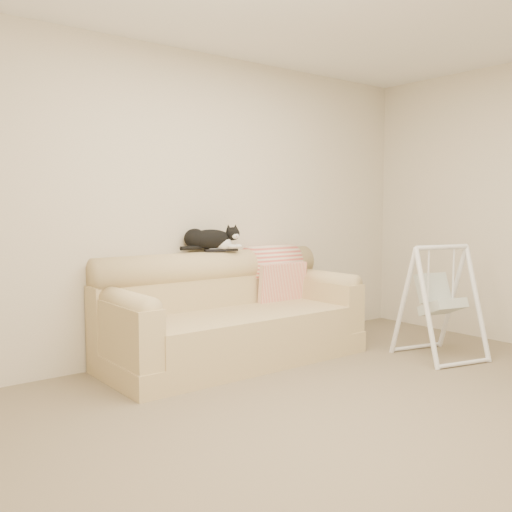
{
  "coord_description": "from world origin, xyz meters",
  "views": [
    {
      "loc": [
        -2.63,
        -2.23,
        1.29
      ],
      "look_at": [
        0.1,
        1.27,
        0.9
      ],
      "focal_mm": 40.0,
      "sensor_mm": 36.0,
      "label": 1
    }
  ],
  "objects_px": {
    "remote_a": "(214,250)",
    "remote_b": "(228,250)",
    "baby_swing": "(440,301)",
    "tuxedo_cat": "(210,239)",
    "sofa": "(230,318)"
  },
  "relations": [
    {
      "from": "remote_b",
      "to": "tuxedo_cat",
      "type": "bearing_deg",
      "value": 158.23
    },
    {
      "from": "sofa",
      "to": "baby_swing",
      "type": "distance_m",
      "value": 1.79
    },
    {
      "from": "remote_b",
      "to": "remote_a",
      "type": "bearing_deg",
      "value": 166.87
    },
    {
      "from": "remote_a",
      "to": "remote_b",
      "type": "xyz_separation_m",
      "value": [
        0.12,
        -0.03,
        -0.0
      ]
    },
    {
      "from": "sofa",
      "to": "remote_a",
      "type": "relative_size",
      "value": 11.81
    },
    {
      "from": "baby_swing",
      "to": "remote_a",
      "type": "bearing_deg",
      "value": 138.87
    },
    {
      "from": "baby_swing",
      "to": "tuxedo_cat",
      "type": "bearing_deg",
      "value": 138.66
    },
    {
      "from": "remote_a",
      "to": "tuxedo_cat",
      "type": "xyz_separation_m",
      "value": [
        -0.02,
        0.03,
        0.1
      ]
    },
    {
      "from": "remote_a",
      "to": "remote_b",
      "type": "relative_size",
      "value": 1.06
    },
    {
      "from": "sofa",
      "to": "tuxedo_cat",
      "type": "distance_m",
      "value": 0.7
    },
    {
      "from": "remote_a",
      "to": "tuxedo_cat",
      "type": "relative_size",
      "value": 0.33
    },
    {
      "from": "remote_a",
      "to": "baby_swing",
      "type": "bearing_deg",
      "value": -41.13
    },
    {
      "from": "sofa",
      "to": "remote_a",
      "type": "bearing_deg",
      "value": 88.96
    },
    {
      "from": "sofa",
      "to": "remote_b",
      "type": "height_order",
      "value": "remote_b"
    },
    {
      "from": "remote_a",
      "to": "remote_b",
      "type": "distance_m",
      "value": 0.13
    }
  ]
}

